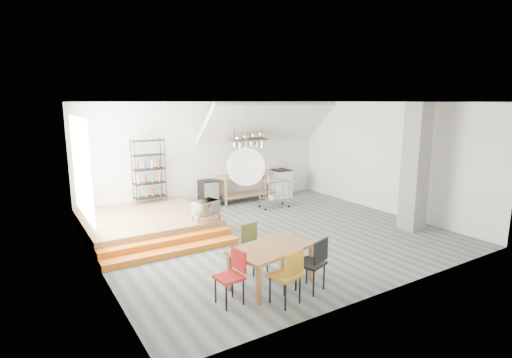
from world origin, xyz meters
TOP-DOWN VIEW (x-y plane):
  - floor at (0.00, 0.00)m, footprint 8.00×8.00m
  - wall_back at (0.00, 3.50)m, footprint 8.00×0.04m
  - wall_left at (-4.00, 0.00)m, footprint 0.04×7.00m
  - wall_right at (4.00, 0.00)m, footprint 0.04×7.00m
  - ceiling at (0.00, 0.00)m, footprint 8.00×7.00m
  - slope_ceiling at (1.80, 2.90)m, footprint 4.40×1.44m
  - window_pane at (-3.98, 1.50)m, footprint 0.02×2.50m
  - platform at (-2.50, 2.00)m, footprint 3.00×3.00m
  - step_lower at (-2.50, 0.05)m, footprint 3.00×0.35m
  - step_upper at (-2.50, 0.40)m, footprint 3.00×0.35m
  - concrete_column at (3.30, -1.50)m, footprint 0.50×0.50m
  - kitchen_counter at (1.10, 3.15)m, footprint 1.80×0.60m
  - stove at (2.50, 3.16)m, footprint 0.60×0.60m
  - pot_rack at (1.13, 2.92)m, footprint 1.20×0.50m
  - wire_shelving at (-2.00, 3.20)m, footprint 0.88×0.38m
  - microwave_shelf at (-1.40, 0.75)m, footprint 0.60×0.40m
  - paper_lantern at (-2.11, -2.37)m, footprint 0.60×0.60m
  - dining_table at (-1.53, -2.24)m, footprint 1.64×1.15m
  - chair_mustard at (-1.70, -2.98)m, footprint 0.50×0.50m
  - chair_black at (-1.05, -2.83)m, footprint 0.55×0.55m
  - chair_olive at (-1.49, -1.53)m, footprint 0.47×0.47m
  - chair_red at (-2.41, -2.45)m, footprint 0.44×0.44m
  - rolling_cart at (1.49, 2.07)m, footprint 0.92×0.59m
  - mini_fridge at (-0.19, 3.20)m, footprint 0.49×0.49m
  - microwave at (-1.40, 0.75)m, footprint 0.69×0.58m
  - bowl at (1.51, 3.10)m, footprint 0.29×0.29m

SIDE VIEW (x-z plane):
  - floor at x=0.00m, z-range 0.00..0.00m
  - step_lower at x=-2.50m, z-range 0.00..0.13m
  - step_upper at x=-2.50m, z-range 0.00..0.27m
  - platform at x=-2.50m, z-range 0.00..0.40m
  - mini_fridge at x=-0.19m, z-range 0.00..0.84m
  - stove at x=2.50m, z-range -0.11..1.07m
  - chair_red at x=-2.41m, z-range 0.09..0.97m
  - microwave_shelf at x=-1.40m, z-range 0.46..0.63m
  - chair_olive at x=-1.49m, z-range 0.09..1.01m
  - rolling_cart at x=1.49m, z-range 0.13..0.98m
  - chair_mustard at x=-1.70m, z-range 0.09..1.02m
  - chair_black at x=-1.05m, z-range 0.09..1.04m
  - kitchen_counter at x=1.10m, z-range 0.17..1.08m
  - dining_table at x=-1.53m, z-range 0.28..0.99m
  - microwave at x=-1.40m, z-range 0.56..0.89m
  - bowl at x=1.51m, z-range 0.91..0.97m
  - wire_shelving at x=-2.00m, z-range 0.43..2.23m
  - wall_back at x=0.00m, z-range 0.00..3.20m
  - wall_left at x=-4.00m, z-range 0.00..3.20m
  - wall_right at x=4.00m, z-range 0.00..3.20m
  - concrete_column at x=3.30m, z-range 0.00..3.20m
  - window_pane at x=-3.98m, z-range 0.70..2.90m
  - pot_rack at x=1.13m, z-range 1.26..2.69m
  - paper_lantern at x=-2.11m, z-range 1.90..2.50m
  - slope_ceiling at x=1.80m, z-range 1.89..3.21m
  - ceiling at x=0.00m, z-range 3.19..3.21m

